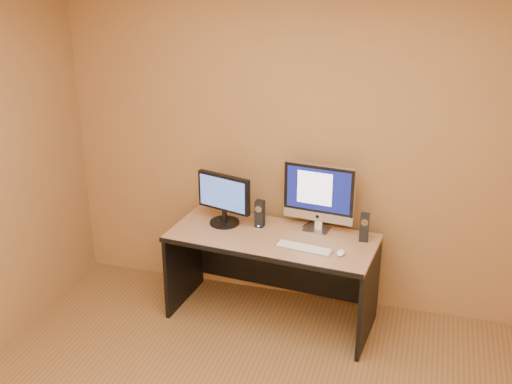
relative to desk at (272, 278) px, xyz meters
The scene contains 10 objects.
walls 1.87m from the desk, 80.87° to the right, with size 4.00×4.00×2.60m, color olive, non-canonical shape.
desk is the anchor object (origin of this frame).
imac 0.70m from the desk, 33.70° to the left, with size 0.54×0.20×0.52m, color #B9B9BE, non-canonical shape.
second_monitor 0.69m from the desk, 164.21° to the left, with size 0.45×0.23×0.40m, color black, non-canonical shape.
speaker_left 0.49m from the desk, 133.28° to the left, with size 0.06×0.07×0.21m, color black, non-canonical shape.
speaker_right 0.80m from the desk, 10.40° to the left, with size 0.06×0.07×0.21m, color black, non-canonical shape.
keyboard 0.47m from the desk, 26.47° to the right, with size 0.41×0.11×0.02m, color silver.
mouse 0.66m from the desk, 15.74° to the right, with size 0.05×0.10×0.03m, color white.
cable_a 0.52m from the desk, 40.88° to the left, with size 0.01×0.01×0.21m, color black.
cable_b 0.50m from the desk, 54.00° to the left, with size 0.01×0.01×0.17m, color black.
Camera 1 is at (0.79, -2.50, 2.78)m, focal length 45.00 mm.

